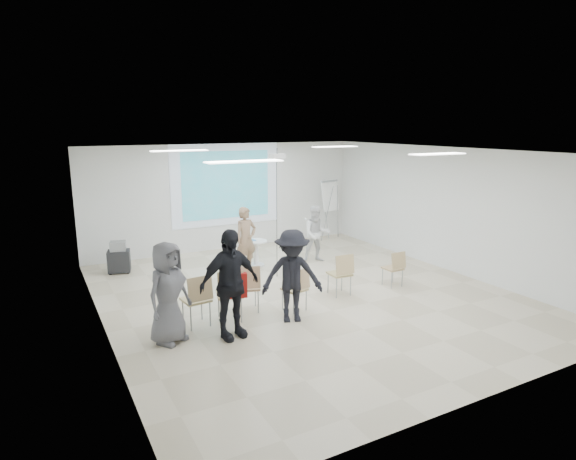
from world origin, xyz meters
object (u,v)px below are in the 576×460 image
flipchart_easel (330,196)px  av_cart (119,258)px  chair_right_inner (342,271)px  chair_left_inner (248,284)px  laptop (247,285)px  audience_left (229,276)px  chair_center (297,286)px  chair_right_far (395,266)px  audience_mid (292,270)px  chair_left_mid (230,291)px  pedestal_table (256,251)px  chair_far_left (198,296)px  audience_outer (168,287)px  player_left (246,235)px  player_right (316,231)px

flipchart_easel → av_cart: flipchart_easel is taller
chair_right_inner → chair_left_inner: bearing=179.8°
chair_right_inner → laptop: 2.07m
chair_right_inner → audience_left: 2.94m
chair_center → chair_right_inner: chair_right_inner is taller
chair_left_inner → audience_left: 1.24m
chair_right_far → chair_center: bearing=-175.8°
laptop → audience_mid: bearing=136.5°
chair_left_mid → audience_left: 0.81m
pedestal_table → chair_center: size_ratio=0.80×
chair_right_far → audience_left: size_ratio=0.38×
chair_far_left → flipchart_easel: bearing=32.7°
audience_outer → player_left: bearing=17.2°
laptop → chair_center: bearing=163.6°
chair_center → av_cart: size_ratio=1.11×
player_right → audience_mid: audience_mid is taller
chair_right_inner → laptop: (-2.06, 0.19, -0.04)m
player_left → flipchart_easel: size_ratio=0.97×
player_left → audience_left: size_ratio=0.84×
player_left → audience_left: (-1.74, -3.33, 0.17)m
chair_left_inner → laptop: bearing=93.1°
chair_center → laptop: chair_center is taller
player_left → av_cart: 3.13m
chair_right_inner → audience_mid: bearing=-154.3°
player_left → chair_right_far: 3.60m
av_cart → chair_right_inner: bearing=-31.7°
pedestal_table → player_left: (-0.39, -0.27, 0.52)m
player_right → chair_left_inner: size_ratio=1.75×
flipchart_easel → chair_right_far: bearing=-119.5°
chair_right_inner → audience_outer: 3.79m
chair_center → flipchart_easel: bearing=38.2°
av_cart → chair_left_mid: bearing=-58.8°
laptop → player_left: bearing=-97.6°
audience_left → chair_left_mid: bearing=59.6°
chair_far_left → audience_outer: audience_outer is taller
chair_left_mid → chair_center: (1.31, -0.15, -0.08)m
audience_mid → audience_outer: (-2.19, 0.19, -0.01)m
chair_center → laptop: (-0.81, 0.51, -0.00)m
chair_left_inner → laptop: chair_left_inner is taller
chair_far_left → chair_right_inner: 3.14m
audience_outer → av_cart: size_ratio=2.47×
laptop → chair_left_mid: bearing=52.0°
flipchart_easel → chair_far_left: bearing=-156.0°
pedestal_table → flipchart_easel: flipchart_easel is taller
laptop → audience_outer: audience_outer is taller
chair_left_mid → flipchart_easel: flipchart_easel is taller
pedestal_table → flipchart_easel: bearing=25.9°
player_left → flipchart_easel: (3.63, 1.84, 0.46)m
audience_outer → chair_left_mid: bearing=-16.9°
chair_left_inner → laptop: (0.02, 0.10, -0.05)m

